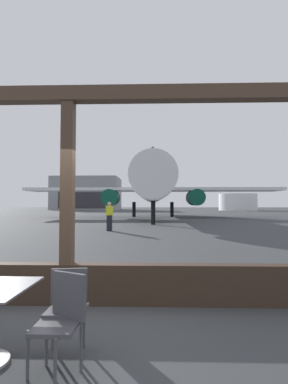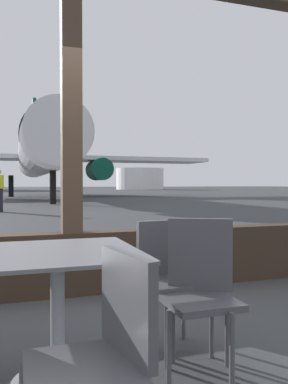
{
  "view_description": "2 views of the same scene",
  "coord_description": "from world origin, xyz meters",
  "px_view_note": "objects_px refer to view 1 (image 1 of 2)",
  "views": [
    {
      "loc": [
        1.4,
        -4.74,
        1.61
      ],
      "look_at": [
        0.67,
        20.03,
        2.65
      ],
      "focal_mm": 27.27,
      "sensor_mm": 36.0,
      "label": 1
    },
    {
      "loc": [
        -0.54,
        -4.02,
        1.14
      ],
      "look_at": [
        0.43,
        -1.08,
        1.08
      ],
      "focal_mm": 36.37,
      "sensor_mm": 36.0,
      "label": 2
    }
  ],
  "objects_px": {
    "airplane": "(153,187)",
    "fuel_storage_tank": "(238,202)",
    "cafe_chair_window_right": "(62,314)",
    "distant_hangar": "(88,194)",
    "cafe_chair_aisle_right": "(68,302)",
    "ground_crew_worker": "(109,216)"
  },
  "relations": [
    {
      "from": "airplane",
      "to": "fuel_storage_tank",
      "type": "distance_m",
      "value": 47.7
    },
    {
      "from": "airplane",
      "to": "cafe_chair_window_right",
      "type": "bearing_deg",
      "value": -91.68
    },
    {
      "from": "cafe_chair_window_right",
      "to": "airplane",
      "type": "xyz_separation_m",
      "value": [
        0.92,
        31.41,
        3.14
      ]
    },
    {
      "from": "cafe_chair_window_right",
      "to": "distant_hangar",
      "type": "xyz_separation_m",
      "value": [
        -18.44,
        83.21,
        4.19
      ]
    },
    {
      "from": "distant_hangar",
      "to": "airplane",
      "type": "bearing_deg",
      "value": -69.51
    },
    {
      "from": "cafe_chair_aisle_right",
      "to": "distant_hangar",
      "type": "bearing_deg",
      "value": 102.52
    },
    {
      "from": "cafe_chair_window_right",
      "to": "cafe_chair_aisle_right",
      "type": "bearing_deg",
      "value": 97.75
    },
    {
      "from": "airplane",
      "to": "fuel_storage_tank",
      "type": "height_order",
      "value": "airplane"
    },
    {
      "from": "fuel_storage_tank",
      "to": "airplane",
      "type": "bearing_deg",
      "value": -117.66
    },
    {
      "from": "distant_hangar",
      "to": "fuel_storage_tank",
      "type": "distance_m",
      "value": 42.66
    },
    {
      "from": "cafe_chair_window_right",
      "to": "cafe_chair_aisle_right",
      "type": "relative_size",
      "value": 1.05
    },
    {
      "from": "cafe_chair_aisle_right",
      "to": "fuel_storage_tank",
      "type": "height_order",
      "value": "fuel_storage_tank"
    },
    {
      "from": "airplane",
      "to": "cafe_chair_aisle_right",
      "type": "bearing_deg",
      "value": -91.79
    },
    {
      "from": "cafe_chair_aisle_right",
      "to": "airplane",
      "type": "xyz_separation_m",
      "value": [
        0.97,
        31.05,
        3.15
      ]
    },
    {
      "from": "cafe_chair_aisle_right",
      "to": "ground_crew_worker",
      "type": "xyz_separation_m",
      "value": [
        -1.68,
        14.36,
        0.36
      ]
    },
    {
      "from": "distant_hangar",
      "to": "fuel_storage_tank",
      "type": "bearing_deg",
      "value": -13.0
    },
    {
      "from": "ground_crew_worker",
      "to": "fuel_storage_tank",
      "type": "bearing_deg",
      "value": 67.19
    },
    {
      "from": "cafe_chair_window_right",
      "to": "airplane",
      "type": "distance_m",
      "value": 31.58
    },
    {
      "from": "distant_hangar",
      "to": "fuel_storage_tank",
      "type": "height_order",
      "value": "distant_hangar"
    },
    {
      "from": "cafe_chair_aisle_right",
      "to": "distant_hangar",
      "type": "relative_size",
      "value": 0.05
    },
    {
      "from": "cafe_chair_window_right",
      "to": "ground_crew_worker",
      "type": "distance_m",
      "value": 14.83
    },
    {
      "from": "cafe_chair_aisle_right",
      "to": "airplane",
      "type": "height_order",
      "value": "airplane"
    }
  ]
}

